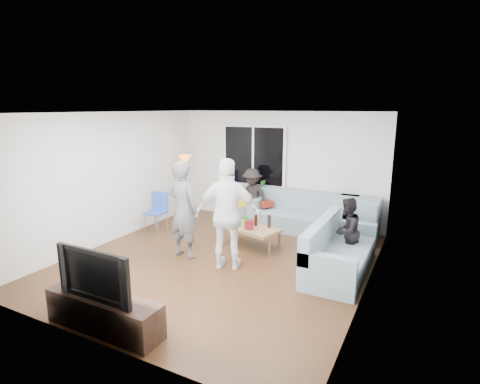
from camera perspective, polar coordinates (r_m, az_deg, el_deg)
The scene contains 31 objects.
floor at distance 6.89m, azimuth -3.07°, elevation -10.44°, with size 5.00×5.50×0.04m, color #56351C.
ceiling at distance 6.34m, azimuth -3.36°, elevation 12.08°, with size 5.00×5.50×0.04m, color white.
wall_back at distance 8.95m, azimuth 5.81°, elevation 3.73°, with size 5.00×0.04×2.60m, color silver.
wall_front at distance 4.42m, azimuth -21.81°, elevation -6.54°, with size 5.00×0.04×2.60m, color silver.
wall_left at distance 8.04m, azimuth -18.91°, elevation 2.09°, with size 0.04×5.50×2.60m, color silver.
wall_right at distance 5.68m, azimuth 19.32°, elevation -2.17°, with size 0.04×5.50×2.60m, color silver.
window_frame at distance 9.07m, azimuth 2.12°, elevation 5.50°, with size 1.62×0.06×1.47m, color white.
window_glass at distance 9.04m, azimuth 2.01°, elevation 5.47°, with size 1.50×0.02×1.35m, color black.
window_mullion at distance 9.03m, azimuth 1.98°, elevation 5.47°, with size 0.05×0.03×1.35m, color white.
radiator at distance 9.27m, azimuth 1.95°, elevation -2.15°, with size 1.30×0.12×0.62m, color silver.
potted_plant at distance 9.03m, azimuth 3.30°, elevation 0.70°, with size 0.21×0.17×0.38m, color #2A6227.
vase at distance 9.27m, azimuth 0.31°, elevation 0.43°, with size 0.18×0.18×0.19m, color silver.
sofa_back_section at distance 8.42m, azimuth 9.29°, elevation -3.05°, with size 2.30×0.85×0.85m, color gray, non-canonical shape.
sofa_right_section at distance 6.50m, azimuth 15.02°, elevation -8.12°, with size 0.85×2.00×0.85m, color gray, non-canonical shape.
sofa_corner at distance 8.15m, azimuth 17.26°, elevation -3.99°, with size 0.85×0.85×0.85m, color gray.
cushion_yellow at distance 8.86m, azimuth 1.07°, elevation -1.52°, with size 0.38×0.32×0.14m, color gold.
cushion_red at distance 8.77m, azimuth 3.69°, elevation -1.70°, with size 0.36×0.30×0.13m, color maroon.
coffee_table at distance 7.45m, azimuth 1.66°, elevation -6.80°, with size 1.10×0.60×0.40m, color olive.
pitcher at distance 7.26m, azimuth 1.41°, elevation -4.96°, with size 0.17×0.17×0.17m, color maroon.
side_chair at distance 8.45m, azimuth -12.60°, elevation -3.09°, with size 0.40×0.40×0.86m, color blue, non-canonical shape.
floor_lamp at distance 9.26m, azimuth -8.16°, elevation 0.69°, with size 0.32×0.32×1.56m, color orange, non-canonical shape.
player_left at distance 6.87m, azimuth -8.56°, elevation -2.59°, with size 0.65×0.43×1.78m, color #4E4E53.
player_right at distance 6.28m, azimuth -1.78°, elevation -3.43°, with size 1.10×0.46×1.88m, color silver.
spectator_right at distance 6.80m, azimuth 15.80°, elevation -5.73°, with size 0.58×0.45×1.19m, color black.
spectator_back at distance 8.83m, azimuth 1.82°, elevation -0.64°, with size 0.84×0.48×1.30m, color black.
tv_console at distance 5.14m, azimuth -19.84°, elevation -16.80°, with size 1.60×0.40×0.44m, color #36231B.
television at distance 4.90m, azimuth -20.32°, elevation -11.27°, with size 1.11×0.15×0.64m, color black.
bottle_a at distance 7.55m, azimuth -0.27°, elevation -4.14°, with size 0.07×0.07×0.20m, color #CD510C.
bottle_b at distance 7.31m, azimuth 0.85°, elevation -4.58°, with size 0.08×0.08×0.23m, color #198A23.
bottle_e at distance 7.37m, azimuth 4.43°, elevation -4.44°, with size 0.07×0.07×0.24m, color black.
bottle_c at distance 7.45m, azimuth 2.41°, elevation -4.30°, with size 0.07×0.07×0.22m, color black.
Camera 1 is at (3.22, -5.46, 2.69)m, focal length 28.24 mm.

